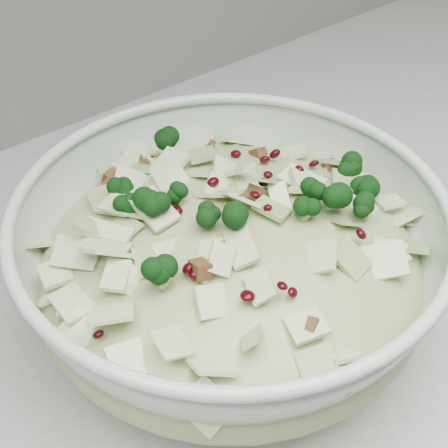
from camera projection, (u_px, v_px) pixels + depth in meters
name	position (u px, v px, depth m)	size (l,w,h in m)	color
mixing_bowl	(230.00, 264.00, 0.49)	(0.40, 0.40, 0.13)	silver
salad	(230.00, 245.00, 0.48)	(0.38, 0.38, 0.13)	#A2AC75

